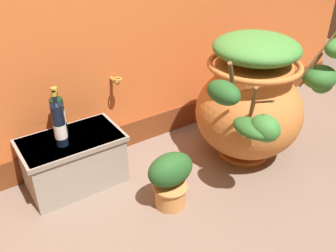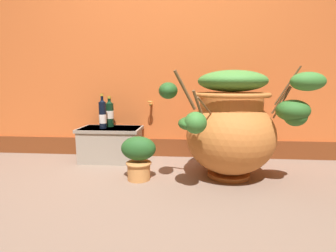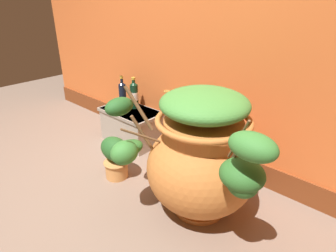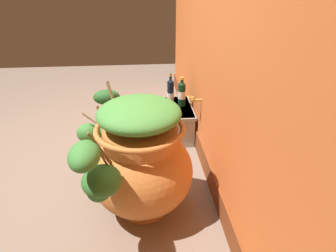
# 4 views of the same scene
# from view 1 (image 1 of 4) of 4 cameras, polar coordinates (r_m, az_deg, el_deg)

# --- Properties ---
(ground_plane) EXTENTS (7.00, 7.00, 0.00)m
(ground_plane) POSITION_cam_1_polar(r_m,az_deg,el_deg) (2.09, 10.63, -16.40)
(ground_plane) COLOR #7A6656
(terracotta_urn) EXTENTS (1.13, 0.84, 0.89)m
(terracotta_urn) POSITION_cam_1_polar(r_m,az_deg,el_deg) (2.47, 13.14, 3.97)
(terracotta_urn) COLOR #C17033
(terracotta_urn) RESTS_ON ground_plane
(stone_ledge) EXTENTS (0.61, 0.37, 0.34)m
(stone_ledge) POSITION_cam_1_polar(r_m,az_deg,el_deg) (2.34, -14.64, -5.08)
(stone_ledge) COLOR #9E9384
(stone_ledge) RESTS_ON ground_plane
(wine_bottle_left) EXTENTS (0.07, 0.07, 0.34)m
(wine_bottle_left) POSITION_cam_1_polar(r_m,az_deg,el_deg) (2.14, -16.78, 0.37)
(wine_bottle_left) COLOR black
(wine_bottle_left) RESTS_ON stone_ledge
(wine_bottle_middle) EXTENTS (0.08, 0.08, 0.31)m
(wine_bottle_middle) POSITION_cam_1_polar(r_m,az_deg,el_deg) (2.24, -16.91, 1.87)
(wine_bottle_middle) COLOR black
(wine_bottle_middle) RESTS_ON stone_ledge
(potted_shrub) EXTENTS (0.28, 0.21, 0.35)m
(potted_shrub) POSITION_cam_1_polar(r_m,az_deg,el_deg) (2.10, 0.38, -8.26)
(potted_shrub) COLOR #D68E4C
(potted_shrub) RESTS_ON ground_plane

